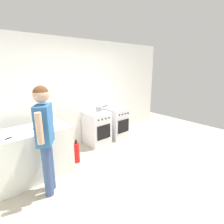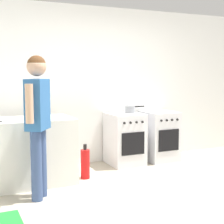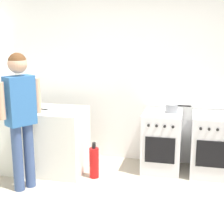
% 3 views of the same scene
% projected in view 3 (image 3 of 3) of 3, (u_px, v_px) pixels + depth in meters
% --- Properties ---
extents(back_wall, '(6.00, 0.10, 2.60)m').
position_uv_depth(back_wall, '(142.00, 76.00, 5.10)').
color(back_wall, white).
rests_on(back_wall, ground).
extents(counter_unit, '(1.30, 0.70, 0.90)m').
position_uv_depth(counter_unit, '(40.00, 140.00, 4.89)').
color(counter_unit, silver).
rests_on(counter_unit, ground).
extents(oven_left, '(0.53, 0.62, 0.85)m').
position_uv_depth(oven_left, '(162.00, 141.00, 4.88)').
color(oven_left, silver).
rests_on(oven_left, ground).
extents(oven_right, '(0.52, 0.62, 0.85)m').
position_uv_depth(oven_right, '(210.00, 145.00, 4.74)').
color(oven_right, silver).
rests_on(oven_right, ground).
extents(pot, '(0.35, 0.17, 0.12)m').
position_uv_depth(pot, '(172.00, 108.00, 4.77)').
color(pot, gray).
rests_on(pot, oven_left).
extents(knife_bread, '(0.35, 0.07, 0.01)m').
position_uv_depth(knife_bread, '(51.00, 110.00, 4.70)').
color(knife_bread, silver).
rests_on(knife_bread, counter_unit).
extents(knife_chef, '(0.29, 0.17, 0.01)m').
position_uv_depth(knife_chef, '(15.00, 110.00, 4.71)').
color(knife_chef, silver).
rests_on(knife_chef, counter_unit).
extents(person, '(0.35, 0.49, 1.72)m').
position_uv_depth(person, '(20.00, 109.00, 4.15)').
color(person, '#384C7A').
rests_on(person, ground).
extents(fire_extinguisher, '(0.13, 0.13, 0.50)m').
position_uv_depth(fire_extinguisher, '(94.00, 162.00, 4.67)').
color(fire_extinguisher, red).
rests_on(fire_extinguisher, ground).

